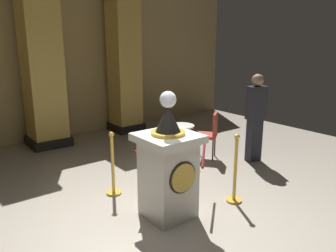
{
  "coord_description": "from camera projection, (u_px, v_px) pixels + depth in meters",
  "views": [
    {
      "loc": [
        -2.49,
        -3.27,
        2.43
      ],
      "look_at": [
        0.18,
        0.16,
        1.29
      ],
      "focal_mm": 36.72,
      "sensor_mm": 36.0,
      "label": 1
    }
  ],
  "objects": [
    {
      "name": "cafe_table",
      "position": [
        181.0,
        139.0,
        6.78
      ],
      "size": [
        0.52,
        0.52,
        0.75
      ],
      "color": "#332D28",
      "rests_on": "ground_plane"
    },
    {
      "name": "column_centre_rear",
      "position": [
        42.0,
        70.0,
        7.55
      ],
      "size": [
        0.9,
        0.9,
        3.47
      ],
      "color": "black",
      "rests_on": "ground_plane"
    },
    {
      "name": "column_right",
      "position": [
        124.0,
        65.0,
        8.79
      ],
      "size": [
        0.8,
        0.8,
        3.47
      ],
      "color": "black",
      "rests_on": "ground_plane"
    },
    {
      "name": "bystander_guest",
      "position": [
        255.0,
        116.0,
        6.73
      ],
      "size": [
        0.39,
        0.28,
        1.74
      ],
      "color": "#26262D",
      "rests_on": "ground_plane"
    },
    {
      "name": "stanchion_far",
      "position": [
        113.0,
        173.0,
        5.4
      ],
      "size": [
        0.24,
        0.24,
        1.03
      ],
      "color": "gold",
      "rests_on": "ground_plane"
    },
    {
      "name": "back_wall",
      "position": [
        34.0,
        64.0,
        7.97
      ],
      "size": [
        11.79,
        0.16,
        3.62
      ],
      "primitive_type": "cube",
      "color": "tan",
      "rests_on": "ground_plane"
    },
    {
      "name": "pedestal_clock",
      "position": [
        168.0,
        168.0,
        4.64
      ],
      "size": [
        0.76,
        0.76,
        1.76
      ],
      "color": "beige",
      "rests_on": "ground_plane"
    },
    {
      "name": "ground_plane",
      "position": [
        165.0,
        224.0,
        4.59
      ],
      "size": [
        11.79,
        11.79,
        0.0
      ],
      "primitive_type": "plane",
      "color": "#9E9384"
    },
    {
      "name": "cafe_chair_red",
      "position": [
        210.0,
        131.0,
        6.95
      ],
      "size": [
        0.56,
        0.56,
        0.96
      ],
      "color": "black",
      "rests_on": "ground_plane"
    },
    {
      "name": "velvet_rope",
      "position": [
        173.0,
        149.0,
        5.17
      ],
      "size": [
        1.36,
        1.37,
        0.22
      ],
      "color": "#591419"
    },
    {
      "name": "stanchion_near",
      "position": [
        235.0,
        178.0,
        5.14
      ],
      "size": [
        0.24,
        0.24,
        1.06
      ],
      "color": "gold",
      "rests_on": "ground_plane"
    }
  ]
}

